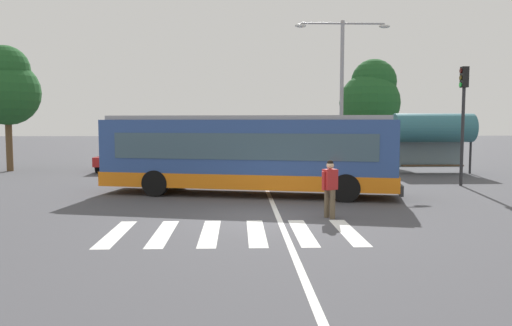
{
  "coord_description": "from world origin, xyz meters",
  "views": [
    {
      "loc": [
        -0.86,
        -14.71,
        2.86
      ],
      "look_at": [
        -0.19,
        3.82,
        1.3
      ],
      "focal_mm": 35.24,
      "sensor_mm": 36.0,
      "label": 1
    }
  ],
  "objects_px": {
    "traffic_light_far_corner": "(463,107)",
    "twin_arm_street_lamp": "(342,79)",
    "city_transit_bus": "(248,154)",
    "parked_car_red": "(119,157)",
    "parked_car_silver": "(262,157)",
    "bus_stop_shelter": "(433,129)",
    "background_tree_right": "(371,97)",
    "background_tree_left": "(6,86)",
    "parked_car_teal": "(167,158)",
    "pedestrian_crossing_street": "(330,186)",
    "parked_car_blue": "(213,158)",
    "parked_car_champagne": "(353,157)",
    "parked_car_black": "(306,157)"
  },
  "relations": [
    {
      "from": "pedestrian_crossing_street",
      "to": "background_tree_left",
      "type": "xyz_separation_m",
      "value": [
        -15.71,
        14.42,
        3.83
      ]
    },
    {
      "from": "parked_car_blue",
      "to": "twin_arm_street_lamp",
      "type": "bearing_deg",
      "value": -16.06
    },
    {
      "from": "pedestrian_crossing_street",
      "to": "parked_car_silver",
      "type": "bearing_deg",
      "value": 95.26
    },
    {
      "from": "parked_car_teal",
      "to": "parked_car_black",
      "type": "xyz_separation_m",
      "value": [
        8.0,
        0.26,
        0.0
      ]
    },
    {
      "from": "background_tree_left",
      "to": "background_tree_right",
      "type": "xyz_separation_m",
      "value": [
        21.67,
        3.68,
        -0.37
      ]
    },
    {
      "from": "parked_car_blue",
      "to": "traffic_light_far_corner",
      "type": "height_order",
      "value": "traffic_light_far_corner"
    },
    {
      "from": "parked_car_red",
      "to": "parked_car_silver",
      "type": "height_order",
      "value": "same"
    },
    {
      "from": "traffic_light_far_corner",
      "to": "twin_arm_street_lamp",
      "type": "height_order",
      "value": "twin_arm_street_lamp"
    },
    {
      "from": "parked_car_silver",
      "to": "twin_arm_street_lamp",
      "type": "xyz_separation_m",
      "value": [
        4.14,
        -2.27,
        4.32
      ]
    },
    {
      "from": "bus_stop_shelter",
      "to": "background_tree_left",
      "type": "height_order",
      "value": "background_tree_left"
    },
    {
      "from": "city_transit_bus",
      "to": "background_tree_right",
      "type": "distance_m",
      "value": 15.85
    },
    {
      "from": "city_transit_bus",
      "to": "pedestrian_crossing_street",
      "type": "relative_size",
      "value": 6.78
    },
    {
      "from": "parked_car_silver",
      "to": "background_tree_right",
      "type": "xyz_separation_m",
      "value": [
        7.29,
        3.7,
        3.66
      ]
    },
    {
      "from": "city_transit_bus",
      "to": "background_tree_left",
      "type": "bearing_deg",
      "value": 144.56
    },
    {
      "from": "city_transit_bus",
      "to": "bus_stop_shelter",
      "type": "height_order",
      "value": "bus_stop_shelter"
    },
    {
      "from": "parked_car_blue",
      "to": "parked_car_champagne",
      "type": "xyz_separation_m",
      "value": [
        8.13,
        0.25,
        0.0
      ]
    },
    {
      "from": "parked_car_teal",
      "to": "parked_car_silver",
      "type": "xyz_separation_m",
      "value": [
        5.42,
        0.21,
        0.0
      ]
    },
    {
      "from": "parked_car_blue",
      "to": "bus_stop_shelter",
      "type": "relative_size",
      "value": 1.07
    },
    {
      "from": "parked_car_black",
      "to": "bus_stop_shelter",
      "type": "relative_size",
      "value": 1.07
    },
    {
      "from": "pedestrian_crossing_street",
      "to": "parked_car_silver",
      "type": "relative_size",
      "value": 0.38
    },
    {
      "from": "city_transit_bus",
      "to": "background_tree_left",
      "type": "distance_m",
      "value": 16.76
    },
    {
      "from": "city_transit_bus",
      "to": "bus_stop_shelter",
      "type": "xyz_separation_m",
      "value": [
        10.1,
        7.28,
        0.83
      ]
    },
    {
      "from": "background_tree_right",
      "to": "parked_car_teal",
      "type": "bearing_deg",
      "value": -162.93
    },
    {
      "from": "parked_car_black",
      "to": "parked_car_silver",
      "type": "bearing_deg",
      "value": -178.85
    },
    {
      "from": "parked_car_black",
      "to": "parked_car_champagne",
      "type": "bearing_deg",
      "value": -1.61
    },
    {
      "from": "background_tree_left",
      "to": "background_tree_right",
      "type": "relative_size",
      "value": 1.03
    },
    {
      "from": "pedestrian_crossing_street",
      "to": "traffic_light_far_corner",
      "type": "distance_m",
      "value": 10.45
    },
    {
      "from": "parked_car_champagne",
      "to": "parked_car_red",
      "type": "bearing_deg",
      "value": 178.66
    },
    {
      "from": "parked_car_teal",
      "to": "background_tree_left",
      "type": "xyz_separation_m",
      "value": [
        -8.96,
        0.22,
        4.03
      ]
    },
    {
      "from": "parked_car_blue",
      "to": "parked_car_black",
      "type": "xyz_separation_m",
      "value": [
        5.36,
        0.33,
        0.0
      ]
    },
    {
      "from": "parked_car_red",
      "to": "background_tree_left",
      "type": "bearing_deg",
      "value": -177.43
    },
    {
      "from": "parked_car_red",
      "to": "twin_arm_street_lamp",
      "type": "xyz_separation_m",
      "value": [
        12.42,
        -2.56,
        4.32
      ]
    },
    {
      "from": "parked_car_black",
      "to": "parked_car_blue",
      "type": "bearing_deg",
      "value": -176.46
    },
    {
      "from": "traffic_light_far_corner",
      "to": "parked_car_black",
      "type": "bearing_deg",
      "value": 129.15
    },
    {
      "from": "traffic_light_far_corner",
      "to": "twin_arm_street_lamp",
      "type": "distance_m",
      "value": 6.77
    },
    {
      "from": "pedestrian_crossing_street",
      "to": "parked_car_blue",
      "type": "relative_size",
      "value": 0.37
    },
    {
      "from": "parked_car_champagne",
      "to": "traffic_light_far_corner",
      "type": "xyz_separation_m",
      "value": [
        3.13,
        -7.18,
        2.7
      ]
    },
    {
      "from": "bus_stop_shelter",
      "to": "twin_arm_street_lamp",
      "type": "bearing_deg",
      "value": -179.63
    },
    {
      "from": "background_tree_right",
      "to": "parked_car_red",
      "type": "bearing_deg",
      "value": -167.65
    },
    {
      "from": "parked_car_teal",
      "to": "traffic_light_far_corner",
      "type": "distance_m",
      "value": 15.8
    },
    {
      "from": "parked_car_red",
      "to": "parked_car_champagne",
      "type": "height_order",
      "value": "same"
    },
    {
      "from": "parked_car_silver",
      "to": "pedestrian_crossing_street",
      "type": "bearing_deg",
      "value": -84.74
    },
    {
      "from": "parked_car_blue",
      "to": "twin_arm_street_lamp",
      "type": "relative_size",
      "value": 0.57
    },
    {
      "from": "parked_car_black",
      "to": "background_tree_left",
      "type": "xyz_separation_m",
      "value": [
        -16.95,
        -0.03,
        4.03
      ]
    },
    {
      "from": "city_transit_bus",
      "to": "parked_car_red",
      "type": "xyz_separation_m",
      "value": [
        -7.31,
        9.81,
        -0.82
      ]
    },
    {
      "from": "parked_car_red",
      "to": "parked_car_champagne",
      "type": "bearing_deg",
      "value": -1.34
    },
    {
      "from": "parked_car_silver",
      "to": "bus_stop_shelter",
      "type": "xyz_separation_m",
      "value": [
        9.13,
        -2.24,
        1.65
      ]
    },
    {
      "from": "parked_car_black",
      "to": "background_tree_left",
      "type": "bearing_deg",
      "value": -179.89
    },
    {
      "from": "city_transit_bus",
      "to": "parked_car_silver",
      "type": "relative_size",
      "value": 2.54
    },
    {
      "from": "parked_car_red",
      "to": "parked_car_teal",
      "type": "distance_m",
      "value": 2.9
    }
  ]
}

